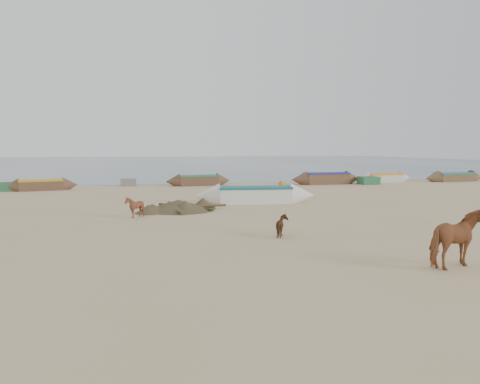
# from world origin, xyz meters

# --- Properties ---
(ground) EXTENTS (140.00, 140.00, 0.00)m
(ground) POSITION_xyz_m (0.00, 0.00, 0.00)
(ground) COLOR tan
(ground) RESTS_ON ground
(sea) EXTENTS (160.00, 160.00, 0.00)m
(sea) POSITION_xyz_m (0.00, 82.00, 0.01)
(sea) COLOR slate
(sea) RESTS_ON ground
(cow_adult) EXTENTS (1.91, 1.33, 1.48)m
(cow_adult) POSITION_xyz_m (3.01, -6.65, 0.74)
(cow_adult) COLOR #955530
(cow_adult) RESTS_ON ground
(calf_front) EXTENTS (0.85, 0.76, 0.93)m
(calf_front) POSITION_xyz_m (-4.68, 3.94, 0.47)
(calf_front) COLOR brown
(calf_front) RESTS_ON ground
(calf_right) EXTENTS (0.65, 0.75, 0.74)m
(calf_right) POSITION_xyz_m (0.11, -1.68, 0.37)
(calf_right) COLOR #59321C
(calf_right) RESTS_ON ground
(near_canoe) EXTENTS (6.78, 2.23, 0.90)m
(near_canoe) POSITION_xyz_m (1.79, 7.92, 0.45)
(near_canoe) COLOR white
(near_canoe) RESTS_ON ground
(debris_pile) EXTENTS (4.39, 4.39, 0.51)m
(debris_pile) POSITION_xyz_m (-2.59, 5.87, 0.26)
(debris_pile) COLOR brown
(debris_pile) RESTS_ON ground
(waterline_canoes) EXTENTS (48.66, 3.39, 0.96)m
(waterline_canoes) POSITION_xyz_m (4.37, 19.59, 0.42)
(waterline_canoes) COLOR silver
(waterline_canoes) RESTS_ON ground
(beach_clutter) EXTENTS (47.98, 4.09, 0.64)m
(beach_clutter) POSITION_xyz_m (5.06, 19.48, 0.30)
(beach_clutter) COLOR #2B613E
(beach_clutter) RESTS_ON ground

